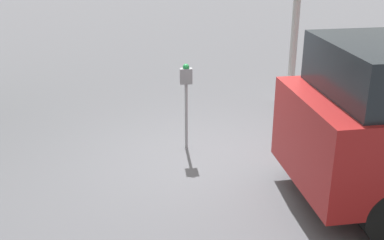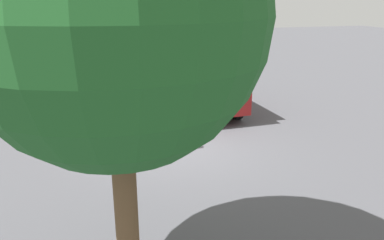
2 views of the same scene
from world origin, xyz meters
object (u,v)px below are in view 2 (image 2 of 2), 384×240
(parking_meter_near, at_px, (166,112))
(street_tree, at_px, (114,16))
(lamp_post, at_px, (86,70))
(parked_van, at_px, (199,78))
(parking_meter_far, at_px, (127,73))

(parking_meter_near, height_order, street_tree, street_tree)
(parking_meter_near, bearing_deg, street_tree, 162.66)
(parking_meter_near, xyz_separation_m, street_tree, (-4.77, 1.65, 2.68))
(lamp_post, height_order, parked_van, lamp_post)
(parking_meter_far, relative_size, lamp_post, 0.21)
(parked_van, bearing_deg, lamp_post, 102.02)
(parked_van, bearing_deg, street_tree, 154.49)
(parking_meter_far, height_order, lamp_post, lamp_post)
(parking_meter_near, xyz_separation_m, lamp_post, (2.51, 1.92, 0.79))
(parking_meter_far, relative_size, parked_van, 0.28)
(parking_meter_near, distance_m, lamp_post, 3.26)
(parking_meter_near, distance_m, parked_van, 4.02)
(lamp_post, distance_m, parked_van, 4.15)
(parking_meter_near, bearing_deg, lamp_post, 39.08)
(parking_meter_far, bearing_deg, lamp_post, 158.80)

